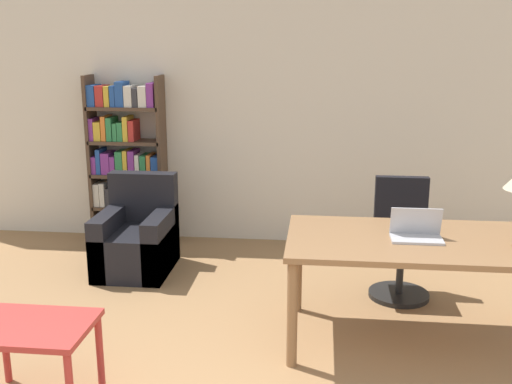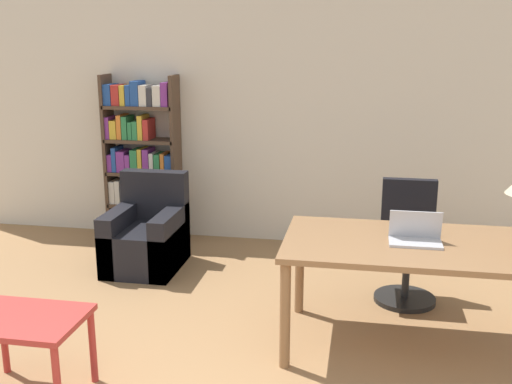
{
  "view_description": "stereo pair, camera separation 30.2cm",
  "coord_description": "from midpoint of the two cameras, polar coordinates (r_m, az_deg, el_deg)",
  "views": [
    {
      "loc": [
        0.28,
        -1.67,
        2.1
      ],
      "look_at": [
        -0.19,
        2.55,
        1.03
      ],
      "focal_mm": 42.0,
      "sensor_mm": 36.0,
      "label": 1
    },
    {
      "loc": [
        0.58,
        -1.63,
        2.1
      ],
      "look_at": [
        -0.19,
        2.55,
        1.03
      ],
      "focal_mm": 42.0,
      "sensor_mm": 36.0,
      "label": 2
    }
  ],
  "objects": [
    {
      "name": "office_chair",
      "position": [
        5.15,
        11.98,
        -4.82
      ],
      "size": [
        0.5,
        0.5,
        1.0
      ],
      "color": "black",
      "rests_on": "ground_plane"
    },
    {
      "name": "desk",
      "position": [
        4.27,
        13.36,
        -5.46
      ],
      "size": [
        1.83,
        0.97,
        0.78
      ],
      "color": "olive",
      "rests_on": "ground_plane"
    },
    {
      "name": "armchair",
      "position": [
        5.76,
        -12.75,
        -4.53
      ],
      "size": [
        0.65,
        0.78,
        0.88
      ],
      "color": "black",
      "rests_on": "ground_plane"
    },
    {
      "name": "wall_back",
      "position": [
        6.24,
        2.38,
        7.26
      ],
      "size": [
        8.0,
        0.06,
        2.7
      ],
      "color": "beige",
      "rests_on": "ground_plane"
    },
    {
      "name": "laptop",
      "position": [
        4.22,
        13.05,
        -3.79
      ],
      "size": [
        0.35,
        0.21,
        0.22
      ],
      "color": "#B2B2B7",
      "rests_on": "desk"
    },
    {
      "name": "bookshelf",
      "position": [
        6.51,
        -13.62,
        2.51
      ],
      "size": [
        0.79,
        0.28,
        1.76
      ],
      "color": "#4C3828",
      "rests_on": "ground_plane"
    },
    {
      "name": "side_table_blue",
      "position": [
        3.83,
        -22.73,
        -12.63
      ],
      "size": [
        0.68,
        0.52,
        0.52
      ],
      "color": "#B2332D",
      "rests_on": "ground_plane"
    }
  ]
}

